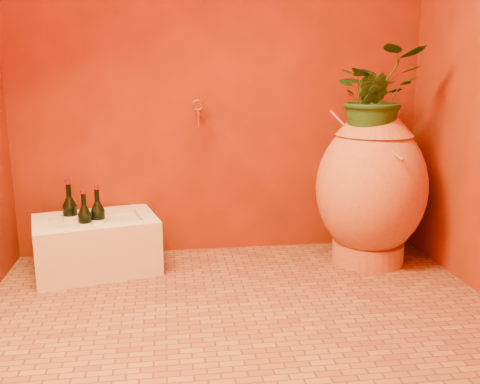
{
  "coord_description": "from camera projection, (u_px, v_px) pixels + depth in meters",
  "views": [
    {
      "loc": [
        -0.33,
        -2.28,
        1.14
      ],
      "look_at": [
        0.03,
        0.35,
        0.52
      ],
      "focal_mm": 40.0,
      "sensor_mm": 36.0,
      "label": 1
    }
  ],
  "objects": [
    {
      "name": "plant_side",
      "position": [
        367.0,
        109.0,
        2.97
      ],
      "size": [
        0.28,
        0.26,
        0.4
      ],
      "primitive_type": "imported",
      "rotation": [
        0.0,
        0.0,
        -0.51
      ],
      "color": "#193F16",
      "rests_on": "amphora"
    },
    {
      "name": "plant_main",
      "position": [
        376.0,
        95.0,
        3.0
      ],
      "size": [
        0.5,
        0.44,
        0.54
      ],
      "primitive_type": "imported",
      "rotation": [
        0.0,
        0.0,
        0.04
      ],
      "color": "#193F16",
      "rests_on": "amphora"
    },
    {
      "name": "wine_bottle_c",
      "position": [
        85.0,
        225.0,
        2.98
      ],
      "size": [
        0.08,
        0.08,
        0.32
      ],
      "color": "black",
      "rests_on": "stone_basin"
    },
    {
      "name": "stone_basin",
      "position": [
        96.0,
        245.0,
        3.06
      ],
      "size": [
        0.76,
        0.61,
        0.31
      ],
      "rotation": [
        0.0,
        0.0,
        0.24
      ],
      "color": "beige",
      "rests_on": "floor"
    },
    {
      "name": "wine_bottle_a",
      "position": [
        99.0,
        221.0,
        3.03
      ],
      "size": [
        0.08,
        0.08,
        0.33
      ],
      "color": "black",
      "rests_on": "stone_basin"
    },
    {
      "name": "floor",
      "position": [
        243.0,
        318.0,
        2.5
      ],
      "size": [
        2.5,
        2.5,
        0.0
      ],
      "primitive_type": "plane",
      "color": "brown",
      "rests_on": "ground"
    },
    {
      "name": "wall_tap",
      "position": [
        198.0,
        112.0,
        3.17
      ],
      "size": [
        0.07,
        0.14,
        0.16
      ],
      "color": "#A86A26",
      "rests_on": "wall_back"
    },
    {
      "name": "wall_back",
      "position": [
        220.0,
        49.0,
        3.18
      ],
      "size": [
        2.5,
        0.02,
        2.5
      ],
      "primitive_type": "cube",
      "color": "#591D05",
      "rests_on": "ground"
    },
    {
      "name": "amphora",
      "position": [
        371.0,
        187.0,
        3.13
      ],
      "size": [
        0.68,
        0.68,
        0.92
      ],
      "rotation": [
        0.0,
        0.0,
        -0.05
      ],
      "color": "#BF6635",
      "rests_on": "floor"
    },
    {
      "name": "wine_bottle_b",
      "position": [
        71.0,
        218.0,
        3.07
      ],
      "size": [
        0.09,
        0.09,
        0.35
      ],
      "color": "black",
      "rests_on": "stone_basin"
    }
  ]
}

